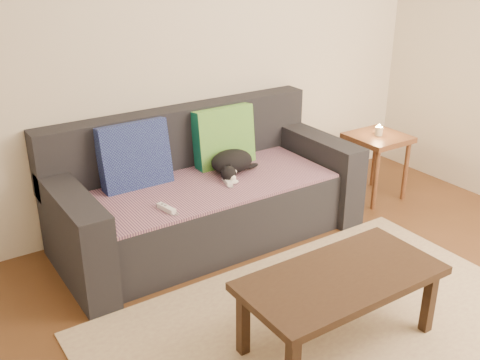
% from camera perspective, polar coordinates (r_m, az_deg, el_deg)
% --- Properties ---
extents(ground, '(4.50, 4.50, 0.00)m').
position_cam_1_polar(ground, '(3.06, 12.27, -17.34)').
color(ground, brown).
rests_on(ground, ground).
extents(back_wall, '(4.50, 0.04, 2.60)m').
position_cam_1_polar(back_wall, '(4.01, -7.12, 13.57)').
color(back_wall, beige).
rests_on(back_wall, ground).
extents(sofa, '(2.10, 0.94, 0.87)m').
position_cam_1_polar(sofa, '(3.94, -3.59, -1.59)').
color(sofa, '#232328').
rests_on(sofa, ground).
extents(throw_blanket, '(1.66, 0.74, 0.02)m').
position_cam_1_polar(throw_blanket, '(3.82, -2.94, -0.43)').
color(throw_blanket, '#412749').
rests_on(throw_blanket, sofa).
extents(cushion_navy, '(0.47, 0.20, 0.49)m').
position_cam_1_polar(cushion_navy, '(3.79, -10.65, 2.22)').
color(cushion_navy, '#11114B').
rests_on(cushion_navy, throw_blanket).
extents(cushion_green, '(0.46, 0.17, 0.47)m').
position_cam_1_polar(cushion_green, '(4.09, -1.64, 4.20)').
color(cushion_green, '#0E5B45').
rests_on(cushion_green, throw_blanket).
extents(cat, '(0.38, 0.35, 0.16)m').
position_cam_1_polar(cat, '(3.95, -0.85, 1.78)').
color(cat, black).
rests_on(cat, throw_blanket).
extents(wii_remote_a, '(0.06, 0.15, 0.03)m').
position_cam_1_polar(wii_remote_a, '(3.45, -7.49, -2.88)').
color(wii_remote_a, white).
rests_on(wii_remote_a, throw_blanket).
extents(wii_remote_b, '(0.08, 0.15, 0.03)m').
position_cam_1_polar(wii_remote_b, '(3.81, -1.32, -0.10)').
color(wii_remote_b, white).
rests_on(wii_remote_b, throw_blanket).
extents(side_table, '(0.43, 0.43, 0.53)m').
position_cam_1_polar(side_table, '(4.62, 13.77, 3.34)').
color(side_table, brown).
rests_on(side_table, ground).
extents(candle, '(0.06, 0.06, 0.09)m').
position_cam_1_polar(candle, '(4.58, 13.93, 4.88)').
color(candle, beige).
rests_on(candle, side_table).
extents(rug, '(2.50, 1.80, 0.01)m').
position_cam_1_polar(rug, '(3.13, 10.28, -15.87)').
color(rug, tan).
rests_on(rug, ground).
extents(coffee_table, '(1.05, 0.52, 0.42)m').
position_cam_1_polar(coffee_table, '(2.92, 10.22, -10.31)').
color(coffee_table, black).
rests_on(coffee_table, rug).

